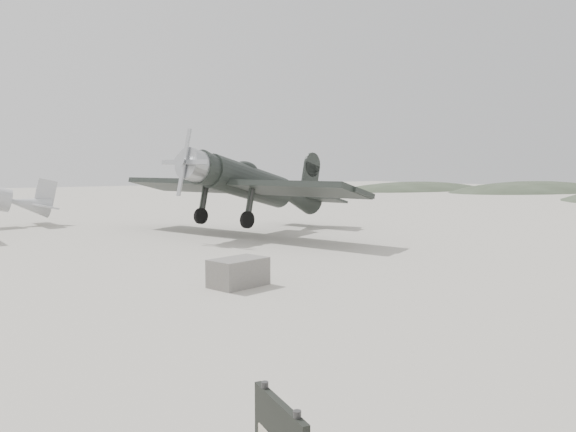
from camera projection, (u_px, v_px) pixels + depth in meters
name	position (u px, v px, depth m)	size (l,w,h in m)	color
ground	(270.00, 267.00, 18.11)	(160.00, 160.00, 0.00)	#9C988B
hill_east_north	(534.00, 191.00, 74.96)	(36.00, 18.00, 6.00)	#343C2C
hill_northeast	(415.00, 190.00, 79.17)	(32.00, 16.00, 5.20)	#343C2C
lowwing_monoplane	(254.00, 185.00, 27.39)	(9.97, 13.72, 4.43)	black
equipment_block	(238.00, 272.00, 15.15)	(1.52, 0.95, 0.76)	slate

